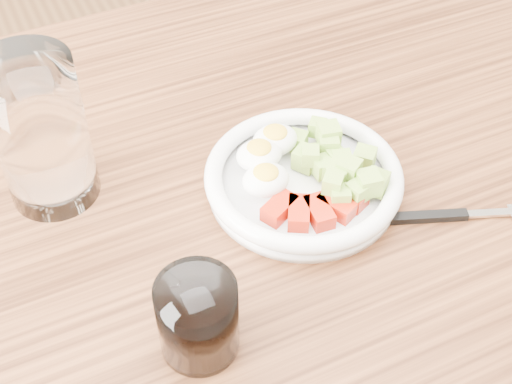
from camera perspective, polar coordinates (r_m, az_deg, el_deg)
dining_table at (r=0.82m, az=0.94°, el=-6.58°), size 1.50×0.90×0.77m
bowl at (r=0.76m, az=3.81°, el=1.26°), size 0.21×0.21×0.05m
fork at (r=0.76m, az=15.25°, el=-1.82°), size 0.17×0.07×0.01m
water_glass at (r=0.74m, az=-16.87°, el=4.60°), size 0.09×0.09×0.17m
coffee_glass at (r=0.62m, az=-4.67°, el=-10.01°), size 0.07×0.07×0.08m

